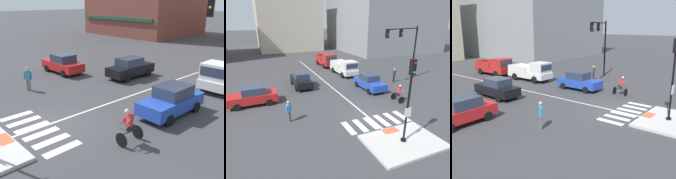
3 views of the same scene
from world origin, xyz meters
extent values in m
plane|color=#3D3D3F|center=(0.00, 0.00, 0.00)|extent=(300.00, 300.00, 0.00)
cube|color=#DB5B38|center=(0.00, -2.29, 0.15)|extent=(1.10, 0.60, 0.01)
cube|color=silver|center=(-2.28, -0.70, 0.00)|extent=(0.44, 1.80, 0.01)
cube|color=silver|center=(-1.37, -0.70, 0.00)|extent=(0.44, 1.80, 0.01)
cube|color=silver|center=(-0.46, -0.70, 0.00)|extent=(0.44, 1.80, 0.01)
cube|color=silver|center=(0.46, -0.70, 0.00)|extent=(0.44, 1.80, 0.01)
cube|color=silver|center=(1.37, -0.70, 0.00)|extent=(0.44, 1.80, 0.01)
cube|color=silver|center=(2.28, -0.70, 0.00)|extent=(0.44, 1.80, 0.01)
cube|color=silver|center=(-0.18, 10.00, 0.00)|extent=(0.14, 28.00, 0.01)
cube|color=black|center=(5.02, 5.55, 5.69)|extent=(0.34, 0.36, 0.80)
sphere|color=gold|center=(5.07, 5.38, 5.69)|extent=(0.12, 0.12, 0.12)
cube|color=#194C2D|center=(-22.03, 25.89, 3.10)|extent=(15.65, 0.30, 0.50)
cube|color=#2347B7|center=(3.29, 5.66, 0.65)|extent=(1.71, 4.11, 0.70)
cube|color=#2D384C|center=(3.30, 5.81, 1.32)|extent=(1.49, 1.91, 0.64)
cylinder|color=black|center=(4.12, 4.38, 0.30)|extent=(0.18, 0.60, 0.60)
cylinder|color=black|center=(2.46, 4.39, 0.30)|extent=(0.18, 0.60, 0.60)
cylinder|color=black|center=(4.13, 6.92, 0.30)|extent=(0.18, 0.60, 0.60)
cylinder|color=black|center=(2.47, 6.93, 0.30)|extent=(0.18, 0.60, 0.60)
cube|color=red|center=(-8.25, 6.18, 0.65)|extent=(4.14, 1.80, 0.70)
cube|color=#2D384C|center=(-8.10, 6.18, 1.32)|extent=(1.93, 1.52, 0.64)
cylinder|color=black|center=(-9.50, 5.32, 0.30)|extent=(0.60, 0.19, 0.60)
cylinder|color=black|center=(-9.54, 6.98, 0.30)|extent=(0.60, 0.19, 0.60)
cylinder|color=black|center=(-6.96, 5.38, 0.30)|extent=(0.60, 0.19, 0.60)
cylinder|color=black|center=(-6.99, 7.04, 0.30)|extent=(0.60, 0.19, 0.60)
cube|color=black|center=(-3.22, 9.42, 0.65)|extent=(1.72, 4.11, 0.70)
cube|color=#2D384C|center=(-3.22, 9.27, 1.32)|extent=(1.49, 1.91, 0.64)
cylinder|color=black|center=(-4.05, 10.70, 0.30)|extent=(0.18, 0.60, 0.60)
cylinder|color=black|center=(-2.38, 10.69, 0.30)|extent=(0.18, 0.60, 0.60)
cylinder|color=black|center=(-4.06, 8.15, 0.30)|extent=(0.18, 0.60, 0.60)
cylinder|color=black|center=(-2.40, 8.14, 0.30)|extent=(0.18, 0.60, 0.60)
cube|color=white|center=(3.37, 10.77, 1.53)|extent=(1.84, 1.75, 1.10)
cube|color=#2D384C|center=(3.39, 9.94, 1.61)|extent=(1.62, 0.12, 0.60)
cube|color=white|center=(2.41, 13.37, 1.28)|extent=(0.19, 2.81, 0.60)
cylinder|color=black|center=(2.46, 10.77, 0.38)|extent=(0.26, 0.77, 0.76)
cylinder|color=black|center=(2.38, 13.75, 0.38)|extent=(0.26, 0.77, 0.76)
cylinder|color=black|center=(3.87, 1.23, 0.33)|extent=(0.66, 0.05, 0.66)
cylinder|color=black|center=(3.86, 2.28, 0.33)|extent=(0.66, 0.05, 0.66)
cylinder|color=black|center=(3.86, 1.75, 0.55)|extent=(0.06, 0.89, 0.05)
cylinder|color=black|center=(3.86, 1.93, 0.73)|extent=(0.04, 0.04, 0.30)
cylinder|color=black|center=(3.87, 1.28, 0.85)|extent=(0.44, 0.04, 0.04)
cylinder|color=black|center=(3.94, 1.77, 0.73)|extent=(0.12, 0.40, 0.33)
cylinder|color=black|center=(3.78, 1.77, 0.73)|extent=(0.12, 0.40, 0.33)
cube|color=#B73338|center=(3.86, 1.67, 1.16)|extent=(0.34, 0.39, 0.60)
sphere|color=beige|center=(3.87, 1.55, 1.57)|extent=(0.22, 0.22, 0.22)
cylinder|color=#B73338|center=(4.03, 1.49, 1.16)|extent=(0.08, 0.46, 0.31)
cylinder|color=#B73338|center=(3.71, 1.49, 1.16)|extent=(0.08, 0.46, 0.31)
cylinder|color=#6B6051|center=(-5.80, 1.88, 0.41)|extent=(0.12, 0.12, 0.82)
cylinder|color=#6B6051|center=(-5.90, 1.76, 0.41)|extent=(0.12, 0.12, 0.82)
cube|color=#338CBF|center=(-5.85, 1.82, 1.12)|extent=(0.40, 0.42, 0.60)
cylinder|color=#338CBF|center=(-5.70, 2.00, 1.07)|extent=(0.09, 0.09, 0.56)
cylinder|color=#338CBF|center=(-6.00, 1.65, 1.07)|extent=(0.09, 0.09, 0.56)
sphere|color=tan|center=(-5.85, 1.82, 1.56)|extent=(0.22, 0.22, 0.22)
camera|label=1|loc=(10.73, -5.76, 5.98)|focal=41.71mm
camera|label=2|loc=(-7.59, -11.23, 7.05)|focal=31.25mm
camera|label=3|loc=(-15.69, -7.85, 5.80)|focal=40.82mm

